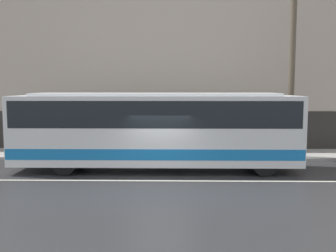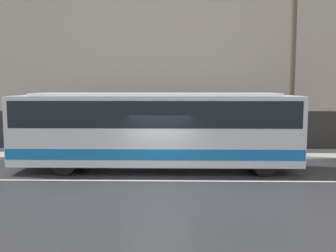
% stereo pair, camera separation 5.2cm
% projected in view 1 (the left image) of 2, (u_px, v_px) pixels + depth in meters
% --- Properties ---
extents(ground_plane, '(60.00, 60.00, 0.00)m').
position_uv_depth(ground_plane, '(159.00, 181.00, 14.53)').
color(ground_plane, '#2D2D30').
extents(sidewalk, '(60.00, 2.93, 0.15)m').
position_uv_depth(sidewalk, '(164.00, 154.00, 19.96)').
color(sidewalk, '#A09E99').
rests_on(sidewalk, ground_plane).
extents(building_facade, '(60.00, 0.35, 9.14)m').
position_uv_depth(building_facade, '(164.00, 73.00, 21.11)').
color(building_facade, '#B7A899').
rests_on(building_facade, ground_plane).
extents(lane_stripe, '(54.00, 0.14, 0.01)m').
position_uv_depth(lane_stripe, '(159.00, 181.00, 14.53)').
color(lane_stripe, beige).
rests_on(lane_stripe, ground_plane).
extents(transit_bus, '(12.25, 2.49, 3.38)m').
position_uv_depth(transit_bus, '(156.00, 127.00, 16.24)').
color(transit_bus, white).
rests_on(transit_bus, ground_plane).
extents(utility_pole_near, '(0.30, 0.30, 8.65)m').
position_uv_depth(utility_pole_near, '(292.00, 70.00, 18.45)').
color(utility_pole_near, brown).
rests_on(utility_pole_near, sidewalk).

